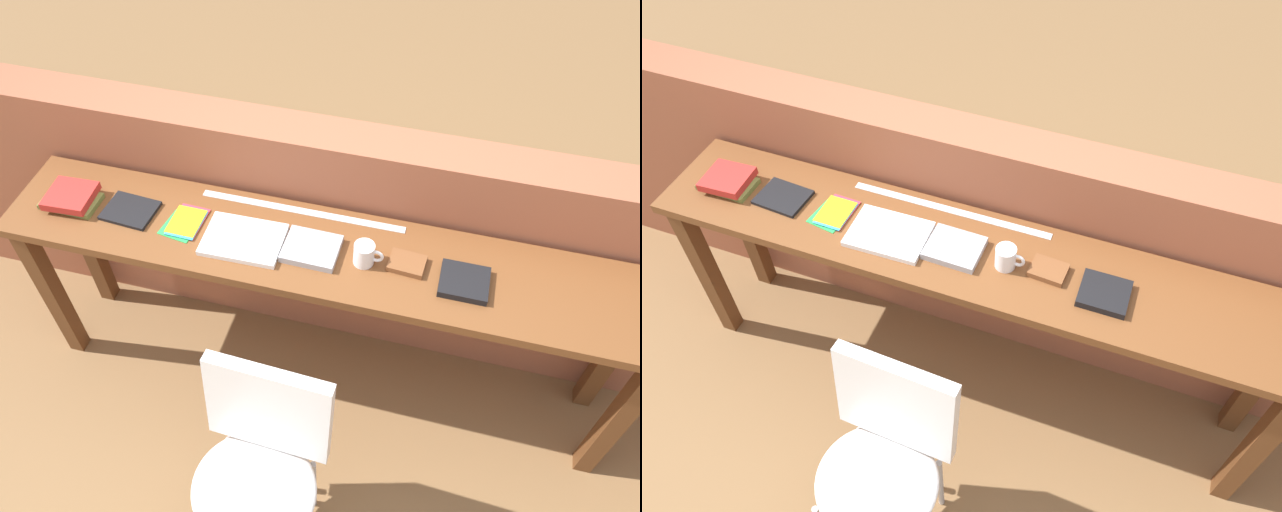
% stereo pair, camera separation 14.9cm
% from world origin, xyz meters
% --- Properties ---
extents(ground_plane, '(40.00, 40.00, 0.00)m').
position_xyz_m(ground_plane, '(0.00, 0.00, 0.00)').
color(ground_plane, brown).
extents(brick_wall_back, '(6.00, 0.20, 1.15)m').
position_xyz_m(brick_wall_back, '(0.00, 0.64, 0.57)').
color(brick_wall_back, '#935138').
rests_on(brick_wall_back, ground).
extents(sideboard, '(2.50, 0.44, 0.88)m').
position_xyz_m(sideboard, '(0.00, 0.30, 0.74)').
color(sideboard, brown).
rests_on(sideboard, ground).
extents(chair_white_moulded, '(0.46, 0.47, 0.89)m').
position_xyz_m(chair_white_moulded, '(-0.05, -0.40, 0.53)').
color(chair_white_moulded, white).
rests_on(chair_white_moulded, ground).
extents(book_stack_leftmost, '(0.22, 0.18, 0.05)m').
position_xyz_m(book_stack_leftmost, '(-1.02, 0.29, 0.91)').
color(book_stack_leftmost, olive).
rests_on(book_stack_leftmost, sideboard).
extents(magazine_cycling, '(0.21, 0.17, 0.02)m').
position_xyz_m(magazine_cycling, '(-0.78, 0.30, 0.89)').
color(magazine_cycling, black).
rests_on(magazine_cycling, sideboard).
extents(pamphlet_pile_colourful, '(0.15, 0.19, 0.01)m').
position_xyz_m(pamphlet_pile_colourful, '(-0.54, 0.29, 0.89)').
color(pamphlet_pile_colourful, green).
rests_on(pamphlet_pile_colourful, sideboard).
extents(book_open_centre, '(0.30, 0.22, 0.02)m').
position_xyz_m(book_open_centre, '(-0.30, 0.26, 0.89)').
color(book_open_centre, white).
rests_on(book_open_centre, sideboard).
extents(book_grey_hardcover, '(0.21, 0.17, 0.03)m').
position_xyz_m(book_grey_hardcover, '(-0.04, 0.28, 0.89)').
color(book_grey_hardcover, '#9E9EA3').
rests_on(book_grey_hardcover, sideboard).
extents(mug, '(0.11, 0.08, 0.09)m').
position_xyz_m(mug, '(0.16, 0.28, 0.92)').
color(mug, white).
rests_on(mug, sideboard).
extents(leather_journal_brown, '(0.14, 0.11, 0.02)m').
position_xyz_m(leather_journal_brown, '(0.31, 0.30, 0.89)').
color(leather_journal_brown, brown).
rests_on(leather_journal_brown, sideboard).
extents(book_repair_rightmost, '(0.17, 0.16, 0.03)m').
position_xyz_m(book_repair_rightmost, '(0.52, 0.27, 0.89)').
color(book_repair_rightmost, black).
rests_on(book_repair_rightmost, sideboard).
extents(ruler_metal_back_edge, '(0.82, 0.03, 0.00)m').
position_xyz_m(ruler_metal_back_edge, '(-0.13, 0.47, 0.88)').
color(ruler_metal_back_edge, silver).
rests_on(ruler_metal_back_edge, sideboard).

